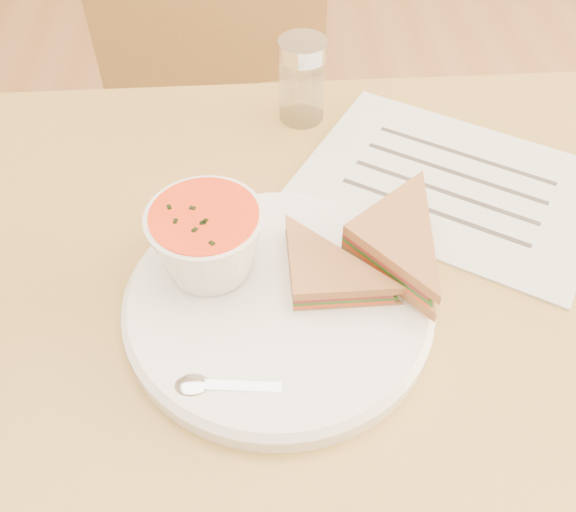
{
  "coord_description": "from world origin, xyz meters",
  "views": [
    {
      "loc": [
        -0.09,
        -0.37,
        1.22
      ],
      "look_at": [
        -0.07,
        0.0,
        0.8
      ],
      "focal_mm": 40.0,
      "sensor_mm": 36.0,
      "label": 1
    }
  ],
  "objects_px": {
    "plate": "(278,304)",
    "soup_bowl": "(208,244)",
    "condiment_shaker": "(302,81)",
    "dining_table": "(338,460)",
    "chair_far": "(232,143)"
  },
  "relations": [
    {
      "from": "dining_table",
      "to": "chair_far",
      "type": "relative_size",
      "value": 1.02
    },
    {
      "from": "chair_far",
      "to": "plate",
      "type": "height_order",
      "value": "chair_far"
    },
    {
      "from": "plate",
      "to": "condiment_shaker",
      "type": "height_order",
      "value": "condiment_shaker"
    },
    {
      "from": "condiment_shaker",
      "to": "soup_bowl",
      "type": "bearing_deg",
      "value": -112.38
    },
    {
      "from": "condiment_shaker",
      "to": "dining_table",
      "type": "bearing_deg",
      "value": -82.88
    },
    {
      "from": "dining_table",
      "to": "soup_bowl",
      "type": "height_order",
      "value": "soup_bowl"
    },
    {
      "from": "dining_table",
      "to": "soup_bowl",
      "type": "bearing_deg",
      "value": 171.94
    },
    {
      "from": "dining_table",
      "to": "soup_bowl",
      "type": "xyz_separation_m",
      "value": [
        -0.14,
        0.02,
        0.43
      ]
    },
    {
      "from": "condiment_shaker",
      "to": "chair_far",
      "type": "bearing_deg",
      "value": 109.44
    },
    {
      "from": "soup_bowl",
      "to": "condiment_shaker",
      "type": "height_order",
      "value": "condiment_shaker"
    },
    {
      "from": "chair_far",
      "to": "soup_bowl",
      "type": "distance_m",
      "value": 0.62
    },
    {
      "from": "soup_bowl",
      "to": "chair_far",
      "type": "bearing_deg",
      "value": 89.45
    },
    {
      "from": "plate",
      "to": "soup_bowl",
      "type": "relative_size",
      "value": 2.7
    },
    {
      "from": "chair_far",
      "to": "condiment_shaker",
      "type": "distance_m",
      "value": 0.43
    },
    {
      "from": "plate",
      "to": "condiment_shaker",
      "type": "relative_size",
      "value": 2.77
    }
  ]
}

